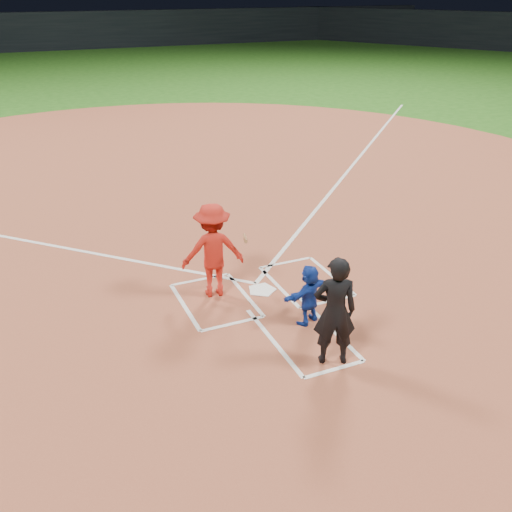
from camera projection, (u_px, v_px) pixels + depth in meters
name	position (u px, v px, depth m)	size (l,w,h in m)	color
ground	(262.00, 291.00, 11.30)	(120.00, 120.00, 0.00)	#215615
home_plate_dirt	(176.00, 197.00, 16.24)	(28.00, 28.00, 0.01)	brown
stadium_wall_far	(39.00, 31.00, 50.22)	(80.00, 1.20, 3.20)	black
home_plate	(262.00, 290.00, 11.29)	(0.60, 0.60, 0.02)	white
catcher	(309.00, 294.00, 10.01)	(1.04, 0.33, 1.12)	#1435A3
umpire	(335.00, 311.00, 8.79)	(0.67, 0.44, 1.85)	black
chalk_markings	(183.00, 204.00, 15.65)	(28.35, 17.32, 0.01)	white
batter_at_plate	(213.00, 250.00, 10.78)	(1.42, 1.00, 1.86)	red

